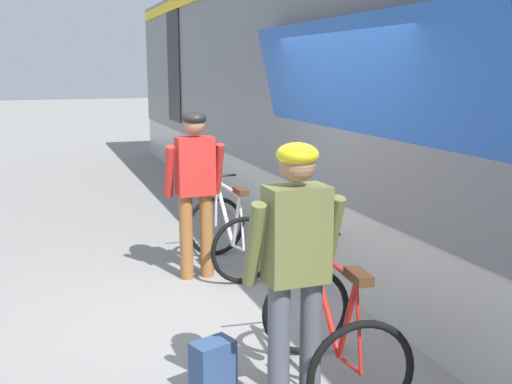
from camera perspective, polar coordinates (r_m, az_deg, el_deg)
The scene contains 8 objects.
ground_plane at distance 5.61m, azimuth -3.81°, elevation -11.45°, with size 80.00×80.00×0.00m, color gray.
train_car at distance 6.45m, azimuth 21.19°, elevation 8.81°, with size 3.22×21.76×3.88m.
cyclist_near_in_olive at distance 3.75m, azimuth 3.76°, elevation -6.12°, with size 0.61×0.31×1.76m.
cyclist_far_in_red at distance 6.31m, azimuth -5.73°, elevation 1.14°, with size 0.61×0.31×1.76m.
bicycle_near_red at distance 4.31m, azimuth 7.08°, elevation -13.03°, with size 0.80×1.13×0.99m.
bicycle_far_white at distance 6.71m, azimuth -2.56°, elevation -3.90°, with size 0.72×1.08×0.99m.
backpack_on_platform at distance 4.27m, azimuth -4.06°, elevation -16.28°, with size 0.28×0.18×0.40m, color navy.
water_bottle_near_the_bikes at distance 6.44m, azimuth 1.24°, elevation -7.45°, with size 0.08×0.08×0.18m, color silver.
Camera 1 is at (-1.39, -4.97, 2.19)m, focal length 42.59 mm.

